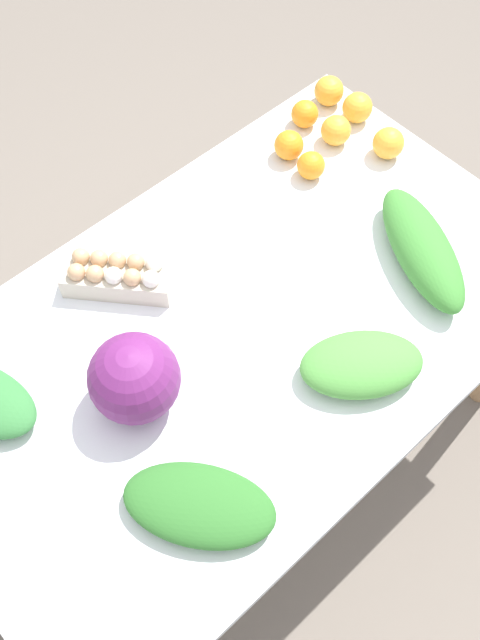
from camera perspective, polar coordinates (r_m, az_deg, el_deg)
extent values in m
plane|color=#70665B|center=(2.23, 0.00, -9.89)|extent=(8.00, 8.00, 0.00)
cube|color=silver|center=(1.60, 0.00, -0.65)|extent=(1.48, 0.90, 0.03)
cylinder|color=tan|center=(2.35, 6.03, 10.61)|extent=(0.06, 0.06, 0.69)
sphere|color=#6B2366|center=(1.43, -8.46, -4.65)|extent=(0.19, 0.19, 0.19)
cube|color=beige|center=(1.64, -9.72, 3.31)|extent=(0.23, 0.25, 0.06)
sphere|color=white|center=(1.61, -6.87, 4.53)|extent=(0.04, 0.04, 0.04)
sphere|color=tan|center=(1.61, -8.33, 4.65)|extent=(0.04, 0.04, 0.04)
sphere|color=tan|center=(1.62, -9.78, 4.76)|extent=(0.04, 0.04, 0.04)
sphere|color=tan|center=(1.63, -11.21, 4.87)|extent=(0.04, 0.04, 0.04)
sphere|color=tan|center=(1.64, -12.62, 4.98)|extent=(0.04, 0.04, 0.04)
sphere|color=white|center=(1.58, -7.14, 3.27)|extent=(0.04, 0.04, 0.04)
sphere|color=tan|center=(1.59, -8.62, 3.39)|extent=(0.04, 0.04, 0.04)
sphere|color=white|center=(1.60, -10.08, 3.52)|extent=(0.04, 0.04, 0.04)
sphere|color=tan|center=(1.61, -11.53, 3.64)|extent=(0.04, 0.04, 0.04)
sphere|color=tan|center=(1.62, -12.96, 3.75)|extent=(0.04, 0.04, 0.04)
ellipsoid|color=#3D8433|center=(1.70, 14.37, 5.55)|extent=(0.28, 0.39, 0.10)
ellipsoid|color=#4C933D|center=(1.52, 9.69, -3.52)|extent=(0.31, 0.28, 0.08)
ellipsoid|color=#2D6B28|center=(1.39, -3.28, -14.56)|extent=(0.30, 0.33, 0.06)
sphere|color=#F9A833|center=(1.93, 7.68, 14.80)|extent=(0.08, 0.08, 0.08)
sphere|color=orange|center=(1.97, 5.21, 16.10)|extent=(0.07, 0.07, 0.07)
sphere|color=#F9A833|center=(1.92, 11.78, 13.68)|extent=(0.08, 0.08, 0.08)
sphere|color=orange|center=(1.84, 5.70, 12.20)|extent=(0.07, 0.07, 0.07)
sphere|color=#F9A833|center=(2.04, 7.13, 17.73)|extent=(0.08, 0.08, 0.08)
sphere|color=orange|center=(1.88, 3.93, 13.78)|extent=(0.08, 0.08, 0.08)
sphere|color=#F9A833|center=(2.00, 9.37, 16.42)|extent=(0.08, 0.08, 0.08)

